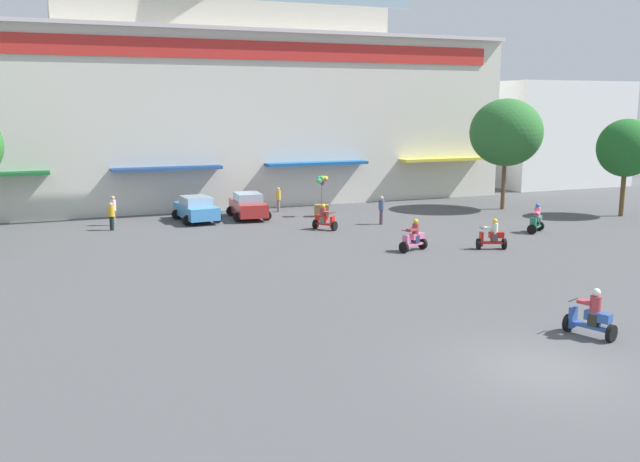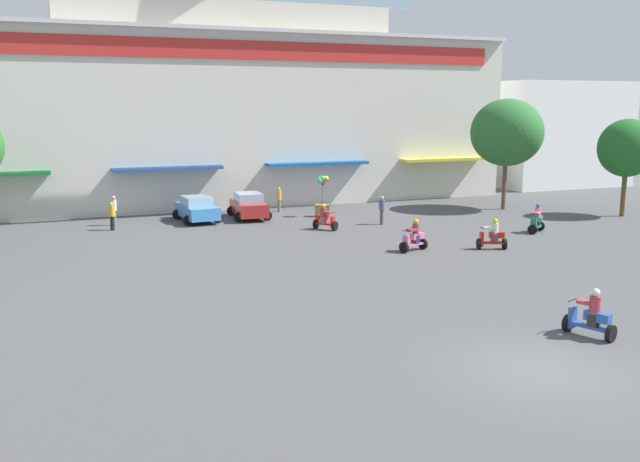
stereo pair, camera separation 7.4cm
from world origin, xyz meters
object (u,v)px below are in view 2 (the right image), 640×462
object	(u,v)px
plaza_tree_1	(507,133)
scooter_rider_5	(537,220)
parked_car_1	(249,206)
scooter_rider_1	(414,238)
pedestrian_1	(114,208)
pedestrian_3	(279,198)
balloon_vendor_cart	(322,199)
scooter_rider_3	(325,219)
scooter_rider_0	(492,237)
plaza_tree_3	(627,148)
pedestrian_2	(382,208)
pedestrian_0	(112,215)
scooter_rider_4	(591,317)
parked_car_0	(197,209)

from	to	relation	value
plaza_tree_1	scooter_rider_5	size ratio (longest dim) A/B	4.56
scooter_rider_5	parked_car_1	bearing A→B (deg)	142.32
scooter_rider_1	pedestrian_1	bearing A→B (deg)	135.56
pedestrian_3	balloon_vendor_cart	xyz separation A→B (m)	(1.92, -2.78, 0.15)
parked_car_1	scooter_rider_3	distance (m)	6.04
scooter_rider_0	scooter_rider_5	bearing A→B (deg)	30.07
parked_car_1	plaza_tree_3	bearing A→B (deg)	-19.39
scooter_rider_1	balloon_vendor_cart	bearing A→B (deg)	91.73
plaza_tree_3	pedestrian_2	xyz separation A→B (m)	(-15.30, 2.78, -3.27)
scooter_rider_0	pedestrian_0	distance (m)	20.42
plaza_tree_1	scooter_rider_5	xyz separation A→B (m)	(-3.45, -7.68, -4.39)
scooter_rider_4	pedestrian_0	world-z (taller)	pedestrian_0
parked_car_0	scooter_rider_4	world-z (taller)	scooter_rider_4
pedestrian_3	scooter_rider_0	bearing A→B (deg)	-68.20
parked_car_1	pedestrian_3	world-z (taller)	pedestrian_3
scooter_rider_1	scooter_rider_4	size ratio (longest dim) A/B	1.00
scooter_rider_1	pedestrian_2	world-z (taller)	pedestrian_2
parked_car_1	pedestrian_3	xyz separation A→B (m)	(2.51, 1.75, 0.13)
scooter_rider_0	pedestrian_3	distance (m)	15.99
scooter_rider_0	scooter_rider_3	distance (m)	9.57
scooter_rider_1	scooter_rider_3	world-z (taller)	scooter_rider_1
scooter_rider_3	scooter_rider_5	size ratio (longest dim) A/B	0.91
plaza_tree_1	scooter_rider_1	xyz separation A→B (m)	(-12.00, -9.46, -4.42)
parked_car_1	pedestrian_1	world-z (taller)	pedestrian_1
scooter_rider_3	parked_car_1	bearing A→B (deg)	118.74
parked_car_0	scooter_rider_5	bearing A→B (deg)	-32.11
scooter_rider_1	pedestrian_1	size ratio (longest dim) A/B	0.91
plaza_tree_3	scooter_rider_1	xyz separation A→B (m)	(-17.14, -4.35, -3.60)
scooter_rider_4	balloon_vendor_cart	xyz separation A→B (m)	(0.75, 23.70, 0.46)
scooter_rider_1	pedestrian_2	bearing A→B (deg)	75.54
plaza_tree_3	scooter_rider_3	size ratio (longest dim) A/B	4.17
plaza_tree_3	scooter_rider_4	bearing A→B (deg)	-136.94
scooter_rider_4	pedestrian_2	xyz separation A→B (m)	(2.92, 19.80, 0.34)
parked_car_1	scooter_rider_3	bearing A→B (deg)	-61.26
parked_car_0	pedestrian_0	size ratio (longest dim) A/B	2.60
plaza_tree_3	scooter_rider_5	bearing A→B (deg)	-163.34
plaza_tree_3	pedestrian_1	xyz separation A→B (m)	(-29.79, 8.05, -3.22)
pedestrian_2	scooter_rider_3	bearing A→B (deg)	-174.41
pedestrian_0	pedestrian_3	bearing A→B (deg)	15.40
parked_car_0	pedestrian_1	distance (m)	4.73
scooter_rider_5	pedestrian_2	distance (m)	8.59
plaza_tree_3	pedestrian_3	size ratio (longest dim) A/B	3.76
plaza_tree_1	parked_car_0	xyz separation A→B (m)	(-19.93, 2.66, -4.30)
pedestrian_0	pedestrian_2	xyz separation A→B (m)	(14.73, -3.75, 0.07)
plaza_tree_1	pedestrian_1	distance (m)	25.15
plaza_tree_3	scooter_rider_1	world-z (taller)	plaza_tree_3
scooter_rider_4	pedestrian_0	xyz separation A→B (m)	(-11.81, 23.55, 0.26)
plaza_tree_3	parked_car_0	world-z (taller)	plaza_tree_3
scooter_rider_5	pedestrian_2	world-z (taller)	pedestrian_2
plaza_tree_3	scooter_rider_0	size ratio (longest dim) A/B	4.03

